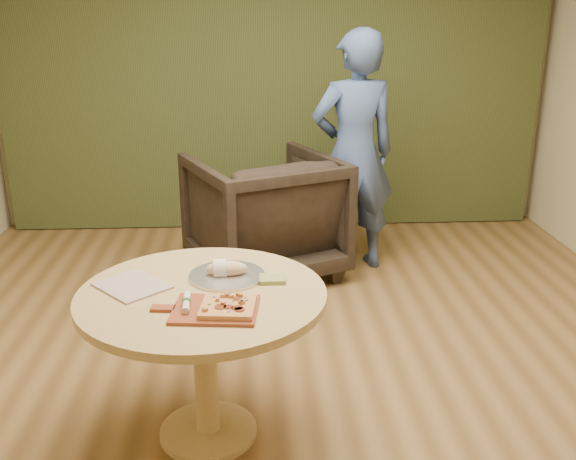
% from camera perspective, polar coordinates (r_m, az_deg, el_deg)
% --- Properties ---
extents(room_shell, '(5.04, 6.04, 2.84)m').
position_cam_1_polar(room_shell, '(2.97, 0.68, 8.59)').
color(room_shell, olive).
rests_on(room_shell, ground).
extents(curtain, '(4.80, 0.14, 2.78)m').
position_cam_1_polar(curtain, '(5.84, -1.31, 13.72)').
color(curtain, '#2F3819').
rests_on(curtain, ground).
extents(pedestal_table, '(1.11, 1.11, 0.75)m').
position_cam_1_polar(pedestal_table, '(2.95, -7.54, -7.92)').
color(pedestal_table, tan).
rests_on(pedestal_table, ground).
extents(pizza_paddle, '(0.46, 0.31, 0.01)m').
position_cam_1_polar(pizza_paddle, '(2.70, -6.70, -7.03)').
color(pizza_paddle, brown).
rests_on(pizza_paddle, pedestal_table).
extents(flatbread_pizza, '(0.24, 0.24, 0.04)m').
position_cam_1_polar(flatbread_pizza, '(2.68, -5.34, -6.76)').
color(flatbread_pizza, tan).
rests_on(flatbread_pizza, pizza_paddle).
extents(cutlery_roll, '(0.04, 0.20, 0.03)m').
position_cam_1_polar(cutlery_roll, '(2.73, -9.02, -6.35)').
color(cutlery_roll, beige).
rests_on(cutlery_roll, pizza_paddle).
extents(newspaper, '(0.39, 0.39, 0.01)m').
position_cam_1_polar(newspaper, '(2.99, -13.67, -4.83)').
color(newspaper, beige).
rests_on(newspaper, pedestal_table).
extents(serving_tray, '(0.36, 0.36, 0.02)m').
position_cam_1_polar(serving_tray, '(3.02, -5.45, -4.06)').
color(serving_tray, silver).
rests_on(serving_tray, pedestal_table).
extents(bread_roll, '(0.19, 0.09, 0.09)m').
position_cam_1_polar(bread_roll, '(3.01, -5.64, -3.43)').
color(bread_roll, '#DDB586').
rests_on(bread_roll, serving_tray).
extents(green_packet, '(0.12, 0.10, 0.02)m').
position_cam_1_polar(green_packet, '(2.96, -1.38, -4.38)').
color(green_packet, olive).
rests_on(green_packet, pedestal_table).
extents(armchair, '(1.29, 1.26, 1.03)m').
position_cam_1_polar(armchair, '(4.82, -2.14, 1.85)').
color(armchair, black).
rests_on(armchair, ground).
extents(person_standing, '(0.74, 0.57, 1.82)m').
position_cam_1_polar(person_standing, '(4.88, 5.86, 6.78)').
color(person_standing, '#394F7E').
rests_on(person_standing, ground).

